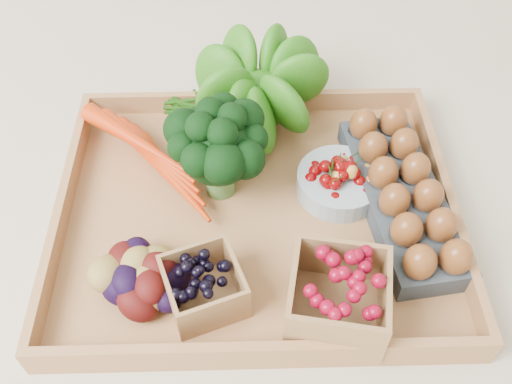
{
  "coord_description": "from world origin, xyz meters",
  "views": [
    {
      "loc": [
        -0.01,
        -0.5,
        0.65
      ],
      "look_at": [
        0.0,
        0.0,
        0.06
      ],
      "focal_mm": 40.0,
      "sensor_mm": 36.0,
      "label": 1
    }
  ],
  "objects_px": {
    "broccoli": "(219,163)",
    "egg_carton": "(401,198)",
    "cherry_bowl": "(339,183)",
    "tray": "(256,216)"
  },
  "relations": [
    {
      "from": "broccoli",
      "to": "egg_carton",
      "type": "height_order",
      "value": "broccoli"
    },
    {
      "from": "cherry_bowl",
      "to": "egg_carton",
      "type": "xyz_separation_m",
      "value": [
        0.08,
        -0.03,
        0.0
      ]
    },
    {
      "from": "tray",
      "to": "egg_carton",
      "type": "xyz_separation_m",
      "value": [
        0.2,
        0.01,
        0.02
      ]
    },
    {
      "from": "tray",
      "to": "broccoli",
      "type": "height_order",
      "value": "broccoli"
    },
    {
      "from": "cherry_bowl",
      "to": "broccoli",
      "type": "bearing_deg",
      "value": 177.88
    },
    {
      "from": "cherry_bowl",
      "to": "egg_carton",
      "type": "relative_size",
      "value": 0.41
    },
    {
      "from": "broccoli",
      "to": "cherry_bowl",
      "type": "bearing_deg",
      "value": -2.12
    },
    {
      "from": "broccoli",
      "to": "egg_carton",
      "type": "xyz_separation_m",
      "value": [
        0.26,
        -0.04,
        -0.04
      ]
    },
    {
      "from": "tray",
      "to": "broccoli",
      "type": "relative_size",
      "value": 3.86
    },
    {
      "from": "cherry_bowl",
      "to": "egg_carton",
      "type": "distance_m",
      "value": 0.09
    }
  ]
}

